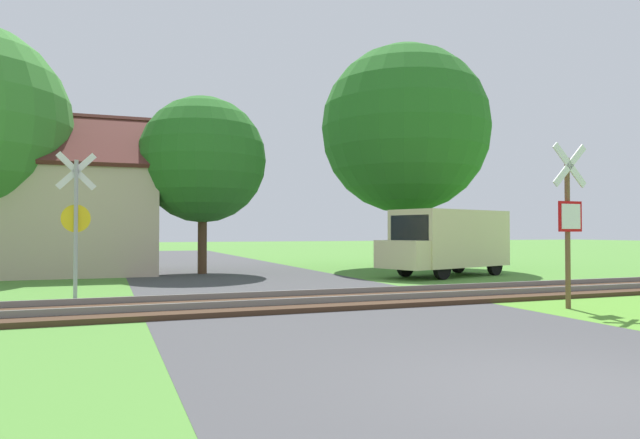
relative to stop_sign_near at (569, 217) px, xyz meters
The scene contains 9 objects.
ground_plane 6.67m from the stop_sign_near, 133.41° to the right, with size 160.00×160.00×0.00m, color #4C8433.
road_asphalt 5.46m from the stop_sign_near, 148.89° to the right, with size 7.00×80.00×0.01m, color #424244.
rail_track 5.39m from the stop_sign_near, 149.99° to the left, with size 60.00×2.60×0.22m.
stop_sign_near is the anchor object (origin of this frame).
crossing_sign_far 10.66m from the stop_sign_near, 149.58° to the left, with size 0.88×0.15×3.35m.
house 16.96m from the stop_sign_near, 127.11° to the left, with size 7.31×5.39×5.79m.
tree_center 13.31m from the stop_sign_near, 113.73° to the left, with size 4.57×4.57×6.41m.
tree_right 13.37m from the stop_sign_near, 75.26° to the left, with size 7.07×7.07×9.37m.
mail_truck 8.23m from the stop_sign_near, 73.28° to the left, with size 5.23×3.31×2.24m.
Camera 1 is at (-4.15, -4.11, 1.52)m, focal length 32.00 mm.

